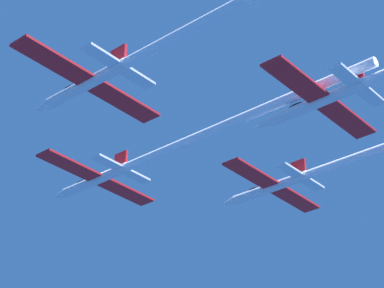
{
  "coord_description": "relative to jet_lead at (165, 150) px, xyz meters",
  "views": [
    {
      "loc": [
        -58.68,
        -64.86,
        -43.47
      ],
      "look_at": [
        -0.27,
        -15.32,
        0.08
      ],
      "focal_mm": 72.69,
      "sensor_mm": 36.0,
      "label": 1
    }
  ],
  "objects": [
    {
      "name": "jet_right_wing",
      "position": [
        15.69,
        -14.66,
        -0.15
      ],
      "size": [
        18.07,
        44.96,
        2.99
      ],
      "color": "white"
    },
    {
      "name": "jet_lead",
      "position": [
        0.0,
        0.0,
        0.0
      ],
      "size": [
        18.07,
        47.29,
        2.99
      ],
      "color": "white"
    },
    {
      "name": "jet_left_wing",
      "position": [
        -16.17,
        -18.06,
        -0.73
      ],
      "size": [
        18.07,
        52.49,
        2.99
      ],
      "color": "white"
    }
  ]
}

